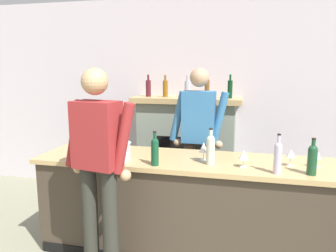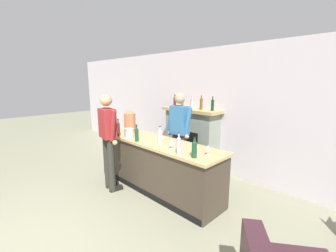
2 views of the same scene
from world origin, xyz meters
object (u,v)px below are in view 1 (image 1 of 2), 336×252
(wine_bottle_chardonnay_pale, at_px, (278,156))
(wine_bottle_burgundy_dark, at_px, (312,158))
(fireplace_stone, at_px, (186,148))
(person_customer, at_px, (98,169))
(wine_bottle_merlot_tall, at_px, (155,150))
(wine_glass_mid_counter, at_px, (317,155))
(person_bartender, at_px, (198,140))
(wine_bottle_cabernet_heavy, at_px, (92,145))
(wine_glass_front_right, at_px, (109,146))
(ice_bucket_steel, at_px, (121,151))
(wine_glass_front_left, at_px, (204,148))
(wine_glass_near_bucket, at_px, (244,155))
(wine_glass_by_dispenser, at_px, (291,154))
(copper_dispenser, at_px, (98,128))
(wine_bottle_port_short, at_px, (211,148))

(wine_bottle_chardonnay_pale, xyz_separation_m, wine_bottle_burgundy_dark, (0.27, 0.04, -0.01))
(fireplace_stone, bearing_deg, person_customer, -100.32)
(wine_bottle_merlot_tall, height_order, wine_glass_mid_counter, wine_bottle_merlot_tall)
(wine_bottle_merlot_tall, bearing_deg, person_bartender, 73.49)
(wine_bottle_cabernet_heavy, xyz_separation_m, wine_bottle_merlot_tall, (0.60, 0.01, -0.01))
(wine_bottle_burgundy_dark, xyz_separation_m, wine_glass_front_right, (-1.82, 0.13, -0.03))
(ice_bucket_steel, distance_m, wine_glass_front_left, 0.77)
(ice_bucket_steel, distance_m, wine_glass_near_bucket, 1.12)
(wine_bottle_cabernet_heavy, distance_m, wine_bottle_merlot_tall, 0.60)
(ice_bucket_steel, height_order, wine_glass_by_dispenser, ice_bucket_steel)
(copper_dispenser, height_order, wine_glass_mid_counter, copper_dispenser)
(wine_glass_mid_counter, bearing_deg, wine_bottle_chardonnay_pale, -142.68)
(wine_glass_front_right, bearing_deg, person_customer, -74.29)
(wine_bottle_port_short, xyz_separation_m, wine_glass_near_bucket, (0.29, -0.01, -0.04))
(wine_glass_mid_counter, bearing_deg, copper_dispenser, 177.77)
(wine_bottle_merlot_tall, bearing_deg, wine_glass_front_left, 32.15)
(person_bartender, height_order, wine_glass_by_dispenser, person_bartender)
(wine_glass_front_left, bearing_deg, wine_glass_near_bucket, -18.66)
(fireplace_stone, xyz_separation_m, wine_glass_mid_counter, (1.39, -1.32, 0.34))
(fireplace_stone, bearing_deg, wine_bottle_merlot_tall, -89.73)
(wine_glass_mid_counter, bearing_deg, person_bartender, 151.87)
(wine_bottle_port_short, bearing_deg, person_bartender, 106.46)
(fireplace_stone, bearing_deg, wine_glass_mid_counter, -43.50)
(wine_bottle_chardonnay_pale, height_order, wine_bottle_cabernet_heavy, wine_bottle_cabernet_heavy)
(fireplace_stone, distance_m, wine_bottle_merlot_tall, 1.63)
(ice_bucket_steel, distance_m, wine_bottle_cabernet_heavy, 0.27)
(wine_bottle_cabernet_heavy, xyz_separation_m, wine_glass_by_dispenser, (1.76, 0.26, -0.04))
(wine_bottle_port_short, xyz_separation_m, wine_bottle_merlot_tall, (-0.47, -0.14, -0.01))
(ice_bucket_steel, relative_size, wine_bottle_merlot_tall, 0.63)
(fireplace_stone, bearing_deg, wine_glass_front_right, -110.04)
(wine_bottle_port_short, distance_m, wine_glass_front_left, 0.13)
(wine_bottle_port_short, height_order, wine_glass_mid_counter, wine_bottle_port_short)
(wine_bottle_burgundy_dark, bearing_deg, person_customer, -165.81)
(wine_bottle_port_short, relative_size, wine_glass_mid_counter, 2.04)
(ice_bucket_steel, bearing_deg, person_customer, -91.58)
(wine_glass_mid_counter, height_order, wine_glass_front_left, wine_glass_front_left)
(wine_bottle_port_short, distance_m, wine_glass_front_right, 1.00)
(wine_glass_near_bucket, bearing_deg, person_customer, -156.10)
(copper_dispenser, distance_m, wine_glass_near_bucket, 1.50)
(person_customer, bearing_deg, ice_bucket_steel, 88.42)
(person_customer, height_order, ice_bucket_steel, person_customer)
(wine_glass_mid_counter, bearing_deg, wine_bottle_port_short, -171.81)
(person_bartender, relative_size, wine_bottle_merlot_tall, 5.84)
(ice_bucket_steel, xyz_separation_m, wine_glass_mid_counter, (1.73, 0.19, 0.02))
(copper_dispenser, relative_size, wine_glass_near_bucket, 3.10)
(ice_bucket_steel, relative_size, wine_glass_near_bucket, 1.26)
(fireplace_stone, distance_m, copper_dispenser, 1.50)
(wine_bottle_merlot_tall, bearing_deg, wine_glass_front_right, 160.72)
(wine_bottle_merlot_tall, bearing_deg, ice_bucket_steel, 167.54)
(wine_bottle_burgundy_dark, relative_size, wine_glass_by_dispenser, 2.01)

